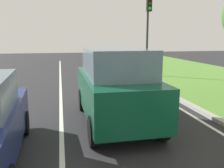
# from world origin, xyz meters

# --- Properties ---
(ground_plane) EXTENTS (60.00, 60.00, 0.00)m
(ground_plane) POSITION_xyz_m (0.00, 14.00, 0.00)
(ground_plane) COLOR #262628
(lane_line_center) EXTENTS (0.12, 32.00, 0.01)m
(lane_line_center) POSITION_xyz_m (-0.70, 14.00, 0.00)
(lane_line_center) COLOR silver
(lane_line_center) RESTS_ON ground
(lane_line_right_edge) EXTENTS (0.12, 32.00, 0.01)m
(lane_line_right_edge) POSITION_xyz_m (3.60, 14.00, 0.00)
(lane_line_right_edge) COLOR silver
(lane_line_right_edge) RESTS_ON ground
(curb_right) EXTENTS (0.24, 48.00, 0.12)m
(curb_right) POSITION_xyz_m (4.10, 14.00, 0.06)
(curb_right) COLOR #9E9B93
(curb_right) RESTS_ON ground
(car_suv_ahead) EXTENTS (1.97, 4.50, 2.28)m
(car_suv_ahead) POSITION_xyz_m (0.94, 9.58, 1.17)
(car_suv_ahead) COLOR #0C472D
(car_suv_ahead) RESTS_ON ground
(traffic_light_near_right) EXTENTS (0.32, 0.50, 5.25)m
(traffic_light_near_right) POSITION_xyz_m (5.02, 18.06, 3.59)
(traffic_light_near_right) COLOR #2D2D2D
(traffic_light_near_right) RESTS_ON ground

